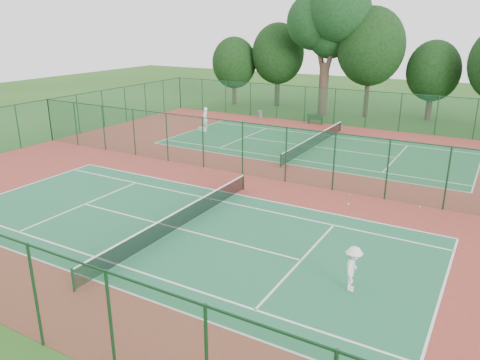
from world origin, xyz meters
name	(u,v)px	position (x,y,z in m)	size (l,w,h in m)	color
ground	(263,178)	(0.00, 0.00, 0.00)	(120.00, 120.00, 0.00)	#27571B
red_pad	(263,178)	(0.00, 0.00, 0.01)	(40.00, 36.00, 0.01)	maroon
court_near	(179,229)	(0.00, -9.00, 0.01)	(23.77, 10.97, 0.01)	#216944
court_far	(315,147)	(0.00, 9.00, 0.01)	(23.77, 10.97, 0.01)	#226C3D
fence_north	(350,108)	(0.00, 18.00, 1.76)	(40.00, 0.09, 3.50)	#194C30
fence_south	(3,282)	(0.00, -18.00, 1.76)	(40.00, 0.09, 3.50)	#184A27
fence_west	(50,120)	(-20.00, 0.00, 1.76)	(0.09, 36.00, 3.50)	#1A4F33
fence_divider	(264,151)	(0.00, 0.00, 1.76)	(40.00, 0.09, 3.50)	#184A2A
tennis_net_near	(178,218)	(0.00, -9.00, 0.54)	(0.10, 12.90, 0.97)	#12331B
tennis_net_far	(315,140)	(0.00, 9.00, 0.54)	(0.10, 12.90, 0.97)	#12321D
player_near	(353,269)	(8.91, -10.17, 0.90)	(1.14, 0.65, 1.76)	white
player_far	(205,118)	(-11.38, 10.30, 1.00)	(0.72, 0.47, 1.96)	white
trash_bin	(260,114)	(-9.10, 17.02, 0.44)	(0.48, 0.48, 0.86)	slate
bench	(315,119)	(-3.18, 17.30, 0.51)	(1.63, 0.70, 0.97)	black
kit_bag	(202,129)	(-10.98, 9.23, 0.18)	(0.90, 0.34, 0.34)	silver
stray_ball_a	(349,195)	(5.78, -0.41, 0.04)	(0.06, 0.06, 0.06)	yellow
stray_ball_b	(420,207)	(9.67, -0.32, 0.05)	(0.07, 0.07, 0.07)	#CFE234
stray_ball_c	(207,170)	(-4.07, -0.46, 0.04)	(0.07, 0.07, 0.07)	#CEF438
big_tree	(329,21)	(-4.25, 22.53, 9.57)	(8.80, 6.44, 13.51)	#3D2A21
evergreen_row	(371,116)	(0.50, 24.25, 0.00)	(39.00, 5.00, 12.00)	black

